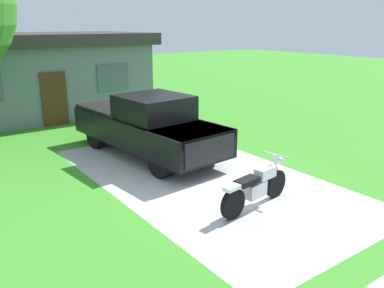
{
  "coord_description": "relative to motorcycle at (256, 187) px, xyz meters",
  "views": [
    {
      "loc": [
        -6.01,
        -7.83,
        3.88
      ],
      "look_at": [
        -0.18,
        0.25,
        0.9
      ],
      "focal_mm": 37.65,
      "sensor_mm": 36.0,
      "label": 1
    }
  ],
  "objects": [
    {
      "name": "ground_plane",
      "position": [
        0.11,
        2.06,
        -0.47
      ],
      "size": [
        80.0,
        80.0,
        0.0
      ],
      "primitive_type": "plane",
      "color": "green"
    },
    {
      "name": "driveway_pad",
      "position": [
        0.11,
        2.06,
        -0.47
      ],
      "size": [
        4.82,
        8.96,
        0.01
      ],
      "primitive_type": "cube",
      "color": "#B8B8B8",
      "rests_on": "ground"
    },
    {
      "name": "motorcycle",
      "position": [
        0.0,
        0.0,
        0.0
      ],
      "size": [
        2.2,
        0.73,
        1.09
      ],
      "color": "black",
      "rests_on": "ground"
    },
    {
      "name": "pickup_truck",
      "position": [
        -0.1,
        4.66,
        0.48
      ],
      "size": [
        2.49,
        5.77,
        1.9
      ],
      "color": "black",
      "rests_on": "ground"
    },
    {
      "name": "neighbor_house",
      "position": [
        -1.14,
        12.56,
        1.32
      ],
      "size": [
        9.6,
        5.6,
        3.5
      ],
      "color": "slate",
      "rests_on": "ground"
    }
  ]
}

